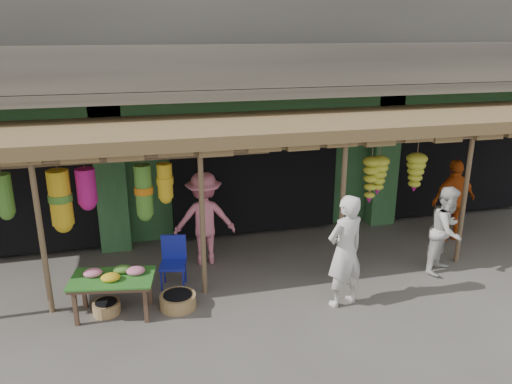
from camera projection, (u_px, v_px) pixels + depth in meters
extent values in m
plane|color=#514C47|center=(284.00, 277.00, 9.22)|extent=(80.00, 80.00, 0.00)
cube|color=gray|center=(227.00, 2.00, 12.26)|extent=(16.00, 6.00, 4.00)
cube|color=#2D6033|center=(228.00, 140.00, 13.49)|extent=(16.00, 5.70, 3.00)
cube|color=gray|center=(261.00, 92.00, 9.74)|extent=(16.00, 0.90, 0.22)
cube|color=gray|center=(267.00, 67.00, 9.21)|extent=(16.00, 0.10, 0.80)
cube|color=#2D6033|center=(256.00, 107.00, 10.22)|extent=(16.00, 0.35, 0.35)
cube|color=black|center=(13.00, 181.00, 10.39)|extent=(3.60, 2.00, 2.50)
cube|color=black|center=(246.00, 165.00, 11.56)|extent=(3.60, 2.00, 2.50)
cube|color=black|center=(437.00, 153.00, 12.73)|extent=(3.60, 2.00, 2.50)
cube|color=#2D6033|center=(111.00, 180.00, 9.93)|extent=(0.60, 0.35, 3.00)
cube|color=#2D6033|center=(384.00, 161.00, 11.34)|extent=(0.60, 0.35, 3.00)
cylinder|color=brown|center=(42.00, 238.00, 7.69)|extent=(0.09, 0.09, 2.60)
cylinder|color=brown|center=(202.00, 223.00, 8.28)|extent=(0.09, 0.09, 2.60)
cylinder|color=brown|center=(342.00, 210.00, 8.86)|extent=(0.09, 0.09, 2.60)
cylinder|color=brown|center=(464.00, 199.00, 9.45)|extent=(0.09, 0.09, 2.60)
cylinder|color=brown|center=(275.00, 148.00, 8.20)|extent=(12.90, 0.08, 0.08)
cylinder|color=brown|center=(103.00, 161.00, 7.97)|extent=(5.50, 0.06, 0.06)
cube|color=brown|center=(272.00, 125.00, 9.21)|extent=(14.00, 2.70, 0.22)
cube|color=brown|center=(76.00, 309.00, 7.64)|extent=(0.07, 0.07, 0.57)
cube|color=brown|center=(146.00, 306.00, 7.72)|extent=(0.07, 0.07, 0.57)
cube|color=brown|center=(84.00, 292.00, 8.14)|extent=(0.07, 0.07, 0.57)
cube|color=brown|center=(150.00, 289.00, 8.22)|extent=(0.07, 0.07, 0.57)
cube|color=brown|center=(112.00, 281.00, 7.83)|extent=(1.34, 0.91, 0.05)
cube|color=#26661E|center=(112.00, 278.00, 7.81)|extent=(1.39, 0.96, 0.03)
ellipsoid|color=pink|center=(93.00, 273.00, 7.86)|extent=(0.30, 0.25, 0.12)
ellipsoid|color=yellow|center=(111.00, 277.00, 7.71)|extent=(0.30, 0.25, 0.12)
ellipsoid|color=pink|center=(136.00, 271.00, 7.92)|extent=(0.30, 0.25, 0.12)
ellipsoid|color=#508D2F|center=(122.00, 269.00, 7.97)|extent=(0.30, 0.25, 0.12)
cylinder|color=#18209D|center=(162.00, 282.00, 8.60)|extent=(0.04, 0.04, 0.42)
cylinder|color=#18209D|center=(183.00, 282.00, 8.61)|extent=(0.04, 0.04, 0.42)
cylinder|color=#18209D|center=(165.00, 272.00, 8.96)|extent=(0.04, 0.04, 0.42)
cylinder|color=#18209D|center=(185.00, 272.00, 8.97)|extent=(0.04, 0.04, 0.42)
cube|color=#18209D|center=(173.00, 265.00, 8.71)|extent=(0.52, 0.52, 0.05)
cube|color=#18209D|center=(174.00, 247.00, 8.83)|extent=(0.44, 0.13, 0.47)
cylinder|color=olive|center=(178.00, 301.00, 8.18)|extent=(0.62, 0.62, 0.23)
cylinder|color=#88603F|center=(107.00, 308.00, 8.02)|extent=(0.56, 0.56, 0.20)
imported|color=silver|center=(345.00, 251.00, 8.03)|extent=(0.80, 0.64, 1.91)
imported|color=beige|center=(447.00, 230.00, 9.20)|extent=(1.03, 0.99, 1.67)
imported|color=#CB5213|center=(453.00, 200.00, 10.59)|extent=(1.08, 0.53, 1.79)
imported|color=pink|center=(204.00, 219.00, 9.53)|extent=(1.23, 0.77, 1.83)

